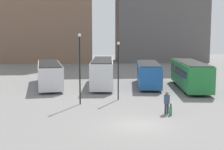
{
  "coord_description": "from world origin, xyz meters",
  "views": [
    {
      "loc": [
        -3.04,
        -20.17,
        5.94
      ],
      "look_at": [
        -1.1,
        9.58,
        2.22
      ],
      "focal_mm": 50.0,
      "sensor_mm": 36.0,
      "label": 1
    }
  ],
  "objects": [
    {
      "name": "bus_3",
      "position": [
        8.12,
        14.45,
        1.67
      ],
      "size": [
        3.81,
        11.54,
        3.06
      ],
      "rotation": [
        0.0,
        0.0,
        1.46
      ],
      "color": "#237A38",
      "rests_on": "ground_plane"
    },
    {
      "name": "bus_2",
      "position": [
        3.73,
        16.62,
        1.52
      ],
      "size": [
        3.61,
        9.88,
        2.79
      ],
      "rotation": [
        0.0,
        0.0,
        1.45
      ],
      "color": "#1E56A3",
      "rests_on": "ground_plane"
    },
    {
      "name": "suitcase",
      "position": [
        2.88,
        2.55,
        0.32
      ],
      "size": [
        0.23,
        0.34,
        0.91
      ],
      "rotation": [
        0.0,
        0.0,
        1.43
      ],
      "color": "#28844C",
      "rests_on": "ground_plane"
    },
    {
      "name": "traveler",
      "position": [
        2.7,
        3.03,
        1.04
      ],
      "size": [
        0.51,
        0.51,
        1.75
      ],
      "rotation": [
        0.0,
        0.0,
        1.43
      ],
      "color": "#382D4C",
      "rests_on": "ground_plane"
    },
    {
      "name": "bus_1",
      "position": [
        -1.77,
        17.07,
        1.73
      ],
      "size": [
        3.12,
        11.45,
        3.18
      ],
      "rotation": [
        0.0,
        0.0,
        1.51
      ],
      "color": "silver",
      "rests_on": "ground_plane"
    },
    {
      "name": "lamp_post_1",
      "position": [
        -0.59,
        8.55,
        3.21
      ],
      "size": [
        0.28,
        0.28,
        5.43
      ],
      "color": "black",
      "rests_on": "ground_plane"
    },
    {
      "name": "bus_0",
      "position": [
        -8.12,
        17.22,
        1.53
      ],
      "size": [
        4.44,
        11.84,
        2.8
      ],
      "rotation": [
        0.0,
        0.0,
        1.73
      ],
      "color": "silver",
      "rests_on": "ground_plane"
    },
    {
      "name": "ground_plane",
      "position": [
        0.0,
        0.0,
        0.0
      ],
      "size": [
        160.0,
        160.0,
        0.0
      ],
      "primitive_type": "plane",
      "color": "slate"
    },
    {
      "name": "lamp_post_0",
      "position": [
        -4.09,
        6.8,
        3.59
      ],
      "size": [
        0.28,
        0.28,
        6.17
      ],
      "color": "black",
      "rests_on": "ground_plane"
    }
  ]
}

